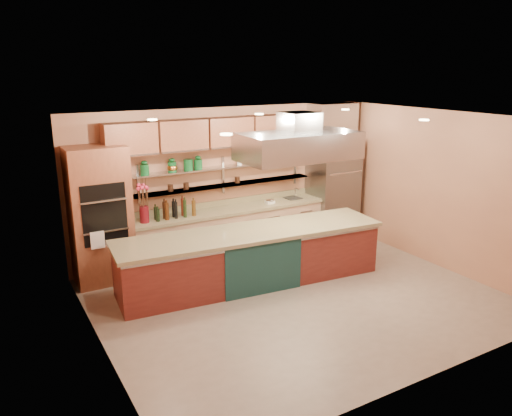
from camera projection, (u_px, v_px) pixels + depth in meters
floor at (297, 298)px, 7.87m from camera, size 6.00×5.00×0.02m
ceiling at (302, 118)px, 7.10m from camera, size 6.00×5.00×0.02m
wall_back at (225, 181)px, 9.57m from camera, size 6.00×0.04×2.80m
wall_front at (431, 269)px, 5.40m from camera, size 6.00×0.04×2.80m
wall_left at (95, 247)px, 6.04m from camera, size 0.04×5.00×2.80m
wall_right at (437, 189)px, 8.92m from camera, size 0.04×5.00×2.80m
oven_stack at (100, 216)px, 8.19m from camera, size 0.95×0.64×2.30m
refrigerator at (333, 188)px, 10.49m from camera, size 0.95×0.72×2.10m
back_counter at (230, 232)px, 9.55m from camera, size 3.84×0.64×0.93m
wall_shelf_lower at (226, 185)px, 9.45m from camera, size 3.60×0.26×0.03m
wall_shelf_upper at (225, 167)px, 9.35m from camera, size 3.60×0.26×0.03m
upper_cabinets at (228, 132)px, 9.16m from camera, size 4.60×0.36×0.55m
range_hood at (299, 146)px, 8.24m from camera, size 2.00×1.00×0.45m
ceiling_downlights at (294, 119)px, 7.28m from camera, size 4.00×2.80×0.02m
island at (252, 257)px, 8.30m from camera, size 4.47×1.36×0.92m
flower_vase at (144, 214)px, 8.54m from camera, size 0.18×0.18×0.29m
oil_bottle_cluster at (175, 211)px, 8.81m from camera, size 0.82×0.37×0.26m
kitchen_scale at (270, 201)px, 9.78m from camera, size 0.20×0.18×0.09m
bar_faucet at (295, 193)px, 10.16m from camera, size 0.04×0.04×0.20m
copper_kettle at (173, 168)px, 8.83m from camera, size 0.18×0.18×0.13m
green_canister at (188, 165)px, 8.97m from camera, size 0.17×0.17×0.20m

